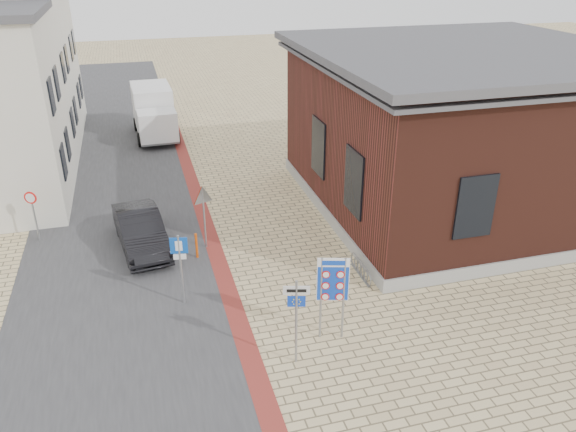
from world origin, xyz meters
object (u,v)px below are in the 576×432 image
border_sign (333,282)px  essen_sign (296,309)px  box_truck (154,112)px  bollard (197,246)px  parking_sign (180,258)px  sedan (141,230)px

border_sign → essen_sign: size_ratio=1.02×
box_truck → border_sign: 21.46m
essen_sign → bollard: (-1.91, 6.50, -1.26)m
parking_sign → bollard: (0.79, 2.82, -1.18)m
bollard → border_sign: bearing=-60.8°
box_truck → bollard: 15.44m
sedan → bollard: bearing=-43.1°
bollard → box_truck: bearing=91.8°
border_sign → bollard: bearing=135.5°
essen_sign → parking_sign: bearing=141.2°
parking_sign → bollard: parking_sign is taller
sedan → border_sign: (5.13, -7.09, 1.20)m
box_truck → essen_sign: box_truck is taller
sedan → border_sign: size_ratio=1.65×
sedan → box_truck: bearing=76.4°
sedan → essen_sign: bearing=-71.8°
bollard → essen_sign: bearing=-73.6°
sedan → bollard: (1.92, -1.36, -0.23)m
box_truck → parking_sign: box_truck is taller
essen_sign → parking_sign: (-2.70, 3.68, -0.08)m
parking_sign → bollard: size_ratio=2.46×
sedan → box_truck: box_truck is taller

